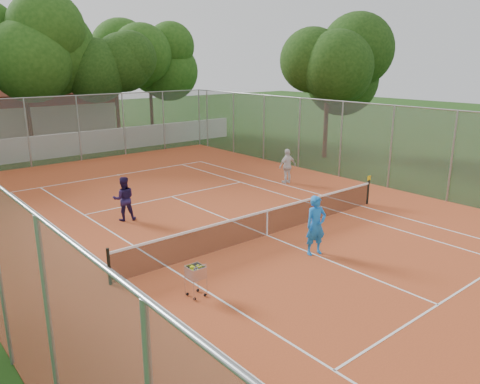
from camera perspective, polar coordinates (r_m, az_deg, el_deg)
ground at (r=16.74m, az=3.30°, el=-5.36°), size 120.00×120.00×0.00m
court_pad at (r=16.73m, az=3.30°, el=-5.33°), size 18.00×34.00×0.02m
court_lines at (r=16.73m, az=3.30°, el=-5.29°), size 10.98×23.78×0.01m
tennis_net at (r=16.56m, az=3.33°, el=-3.71°), size 11.88×0.10×0.98m
perimeter_fence at (r=16.13m, az=3.41°, el=1.29°), size 18.00×34.00×4.00m
boundary_wall at (r=32.63m, az=-20.15°, el=5.47°), size 26.00×0.30×1.50m
tropical_trees at (r=35.07m, az=-22.55°, el=12.89°), size 29.00×19.00×10.00m
player_near at (r=15.03m, az=9.23°, el=-4.04°), size 0.80×0.64×1.93m
player_far_left at (r=18.56m, az=-13.98°, el=-0.80°), size 1.02×0.91×1.73m
player_far_right at (r=23.73m, az=5.80°, el=3.18°), size 1.06×0.51×1.75m
ball_hopper at (r=12.48m, az=-5.41°, el=-10.63°), size 0.55×0.55×0.93m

